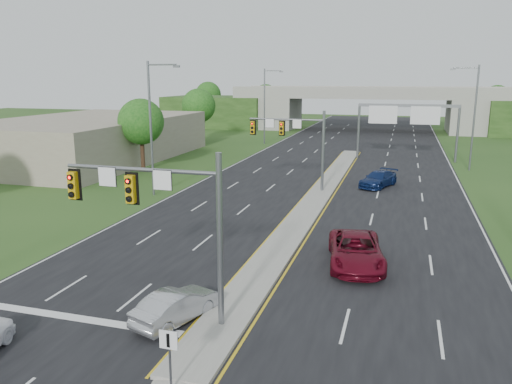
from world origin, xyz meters
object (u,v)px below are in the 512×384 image
at_px(car_silver, 177,306).
at_px(car_far_a, 356,250).
at_px(signal_mast_far, 297,137).
at_px(overpass, 369,111).
at_px(sign_gantry, 406,116).
at_px(keep_right_sign, 169,351).
at_px(car_far_b, 378,179).
at_px(signal_mast_near, 164,209).

bearing_deg(car_silver, car_far_a, -108.45).
relative_size(signal_mast_far, overpass, 0.09).
xyz_separation_m(sign_gantry, overpass, (-6.68, 35.08, -1.69)).
height_order(keep_right_sign, overpass, overpass).
height_order(overpass, car_far_a, overpass).
xyz_separation_m(signal_mast_far, overpass, (2.26, 55.07, -1.17)).
bearing_deg(car_far_b, sign_gantry, 104.54).
height_order(keep_right_sign, car_far_a, keep_right_sign).
distance_m(signal_mast_far, sign_gantry, 21.91).
bearing_deg(keep_right_sign, sign_gantry, 82.30).
height_order(keep_right_sign, car_far_b, keep_right_sign).
relative_size(car_silver, car_far_b, 0.82).
bearing_deg(sign_gantry, keep_right_sign, -97.70).
bearing_deg(car_silver, signal_mast_far, -70.24).
xyz_separation_m(signal_mast_far, car_silver, (0.35, -24.96, -4.05)).
xyz_separation_m(car_silver, car_far_b, (6.46, 28.67, 0.05)).
height_order(overpass, car_far_b, overpass).
xyz_separation_m(signal_mast_near, car_far_a, (6.72, 8.37, -3.89)).
relative_size(signal_mast_near, car_far_a, 1.19).
relative_size(car_far_a, car_far_b, 1.20).
bearing_deg(signal_mast_near, car_silver, 7.08).
xyz_separation_m(overpass, car_far_b, (4.55, -51.36, -2.83)).
height_order(car_far_a, car_far_b, car_far_a).
distance_m(signal_mast_near, keep_right_sign, 5.94).
height_order(signal_mast_far, overpass, overpass).
relative_size(signal_mast_far, sign_gantry, 0.60).
relative_size(signal_mast_near, keep_right_sign, 3.18).
distance_m(signal_mast_far, car_silver, 25.28).
relative_size(signal_mast_near, overpass, 0.09).
bearing_deg(keep_right_sign, car_far_a, 70.84).
relative_size(signal_mast_far, keep_right_sign, 3.18).
distance_m(signal_mast_near, signal_mast_far, 25.00).
height_order(signal_mast_near, car_far_a, signal_mast_near).
distance_m(signal_mast_near, overpass, 80.11).
height_order(signal_mast_far, keep_right_sign, signal_mast_far).
bearing_deg(overpass, car_far_b, -84.94).
relative_size(car_silver, car_far_a, 0.68).
xyz_separation_m(signal_mast_near, car_silver, (0.35, 0.04, -4.05)).
height_order(signal_mast_near, sign_gantry, signal_mast_near).
distance_m(signal_mast_near, car_far_a, 11.42).
xyz_separation_m(keep_right_sign, overpass, (0.00, 84.53, 2.04)).
bearing_deg(keep_right_sign, overpass, 90.00).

